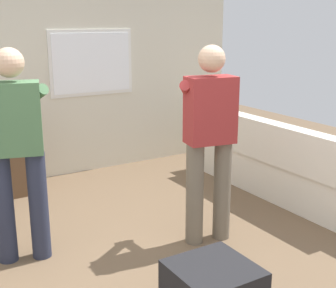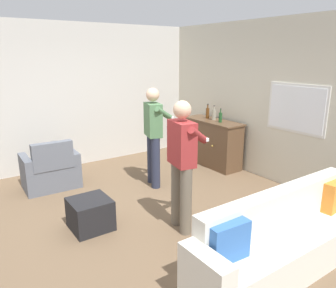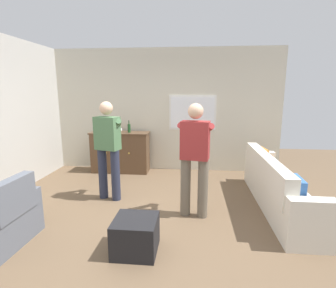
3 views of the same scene
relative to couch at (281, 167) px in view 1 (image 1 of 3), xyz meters
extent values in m
plane|color=brown|center=(-1.96, -0.68, -0.33)|extent=(10.40, 10.40, 0.00)
cube|color=beige|center=(-1.96, 1.98, 1.07)|extent=(5.20, 0.12, 2.80)
cube|color=silver|center=(-1.35, 1.91, 1.03)|extent=(1.07, 0.02, 0.79)
cube|color=white|center=(-1.35, 1.91, 1.03)|extent=(0.99, 0.03, 0.71)
cube|color=silver|center=(0.04, 0.00, -0.12)|extent=(0.55, 2.24, 0.42)
cube|color=silver|center=(-0.16, 0.00, 0.30)|extent=(0.18, 2.24, 0.42)
cube|color=silver|center=(0.04, 1.20, -0.01)|extent=(0.55, 0.18, 0.64)
cube|color=orange|center=(-0.03, 0.87, 0.27)|extent=(0.18, 0.41, 0.36)
cylinder|color=#282D42|center=(-2.88, 0.09, 0.11)|extent=(0.15, 0.15, 0.88)
cylinder|color=#282D42|center=(-2.63, 0.02, 0.11)|extent=(0.15, 0.15, 0.88)
cube|color=#4C754C|center=(-2.75, 0.05, 0.83)|extent=(0.45, 0.32, 0.55)
sphere|color=#D8AD8C|center=(-2.75, 0.05, 1.24)|extent=(0.22, 0.22, 0.22)
cylinder|color=#4C754C|center=(-2.60, 0.17, 0.94)|extent=(0.23, 0.44, 0.29)
cube|color=white|center=(-2.66, 0.36, 0.85)|extent=(0.16, 0.08, 0.04)
cylinder|color=#6B6051|center=(-1.43, -0.42, 0.11)|extent=(0.15, 0.15, 0.88)
cylinder|color=#6B6051|center=(-1.17, -0.47, 0.11)|extent=(0.15, 0.15, 0.88)
cube|color=#9E2D2D|center=(-1.30, -0.45, 0.83)|extent=(0.43, 0.29, 0.55)
sphere|color=#D8AD8C|center=(-1.30, -0.45, 1.24)|extent=(0.22, 0.22, 0.22)
cylinder|color=#9E2D2D|center=(-1.38, -0.27, 0.94)|extent=(0.38, 0.37, 0.29)
cylinder|color=#9E2D2D|center=(-1.16, -0.31, 0.94)|extent=(0.27, 0.43, 0.29)
cube|color=white|center=(-1.24, -0.13, 0.85)|extent=(0.15, 0.07, 0.04)
camera|label=1|loc=(-3.55, -3.47, 1.55)|focal=50.00mm
camera|label=2|loc=(1.78, -2.78, 1.88)|focal=35.00mm
camera|label=3|loc=(-1.33, -4.13, 1.52)|focal=28.00mm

